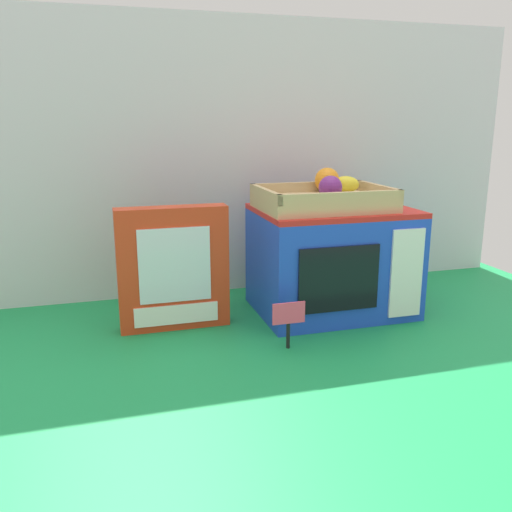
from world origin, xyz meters
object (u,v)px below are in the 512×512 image
toy_microwave (332,260)px  price_sign (290,318)px  food_groups_crate (325,198)px  cookie_set_box (173,269)px

toy_microwave → price_sign: bearing=-132.9°
food_groups_crate → cookie_set_box: 0.39m
cookie_set_box → toy_microwave: bearing=0.7°
food_groups_crate → price_sign: (-0.15, -0.19, -0.22)m
cookie_set_box → price_sign: size_ratio=2.78×
food_groups_crate → price_sign: food_groups_crate is taller
toy_microwave → cookie_set_box: bearing=-179.3°
toy_microwave → price_sign: (-0.18, -0.19, -0.06)m
food_groups_crate → cookie_set_box: bearing=-179.4°
toy_microwave → cookie_set_box: 0.39m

